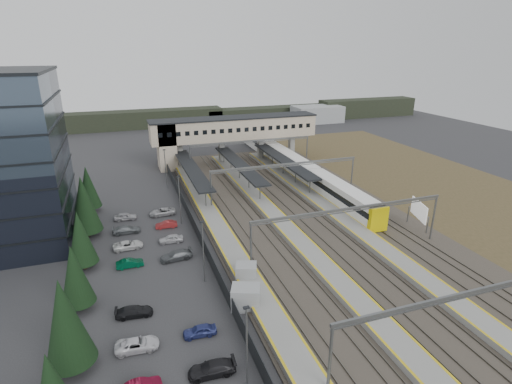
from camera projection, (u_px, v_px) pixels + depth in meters
name	position (u px, v px, depth m)	size (l,w,h in m)	color
ground	(247.00, 243.00, 58.45)	(220.00, 220.00, 0.00)	#2B2B2D
conifer_row	(78.00, 249.00, 46.63)	(4.42, 49.82, 9.50)	black
car_park	(157.00, 278.00, 48.45)	(10.37, 44.58, 1.30)	#9A9B9F
lampposts	(189.00, 220.00, 55.62)	(0.50, 53.25, 8.07)	slate
fence	(196.00, 229.00, 60.55)	(0.08, 90.00, 2.00)	#26282B
relay_cabin_near	(246.00, 297.00, 43.62)	(3.73, 3.27, 2.59)	gray
relay_cabin_far	(246.00, 273.00, 48.54)	(3.08, 2.81, 2.32)	gray
rail_corridor	(292.00, 219.00, 65.64)	(34.00, 90.00, 0.92)	#3C352E
canopies	(239.00, 164.00, 83.20)	(23.10, 30.00, 3.28)	black
footbridge	(224.00, 131.00, 95.34)	(40.40, 6.40, 11.20)	tan
gantries	(313.00, 189.00, 62.71)	(28.40, 62.28, 7.17)	slate
train	(293.00, 164.00, 89.27)	(3.12, 65.21, 3.93)	white
billboard	(419.00, 211.00, 62.10)	(1.69, 5.22, 4.48)	slate
scrub_east	(462.00, 196.00, 76.63)	(34.00, 120.00, 0.06)	#3F3B21
treeline_far	(232.00, 116.00, 146.60)	(170.00, 19.00, 7.00)	black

